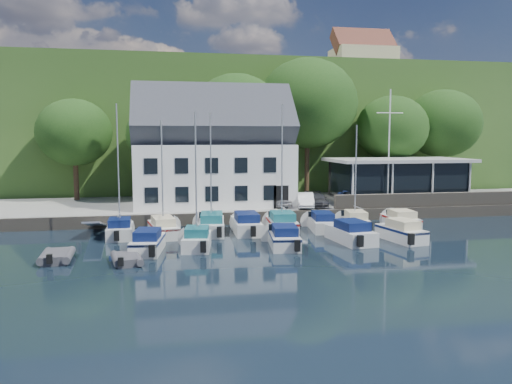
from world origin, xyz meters
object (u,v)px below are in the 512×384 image
Objects in this scene: boat_r1_7 at (400,219)px; dinghy_0 at (57,255)px; car_dgrey at (316,200)px; car_silver at (278,199)px; boat_r2_1 at (196,180)px; dinghy_1 at (127,258)px; boat_r1_4 at (282,170)px; boat_r1_6 at (356,172)px; car_white at (305,200)px; car_blue at (349,197)px; boat_r2_2 at (284,236)px; boat_r1_2 at (211,169)px; boat_r2_0 at (148,240)px; boat_r1_1 at (162,176)px; boat_r1_3 at (246,222)px; boat_r2_3 at (351,231)px; club_pavilion at (397,179)px; boat_r1_0 at (118,177)px; boat_r2_4 at (401,230)px; boat_r1_5 at (322,221)px; flagpole at (389,148)px; harbor_building at (213,157)px.

boat_r1_7 is 1.77× the size of dinghy_0.
car_dgrey is at bearing 132.91° from boat_r1_7.
car_silver is at bearing 35.56° from dinghy_0.
dinghy_1 is at bearing -136.66° from boat_r2_1.
boat_r1_4 is 5.89m from boat_r1_6.
car_blue is at bearing 24.98° from car_white.
boat_r2_2 is (-2.31, -11.79, -0.92)m from car_silver.
boat_r1_2 is 8.02m from boat_r2_2.
boat_r2_0 is (-9.83, -5.10, -3.97)m from boat_r1_4.
boat_r1_6 is 18.99m from dinghy_1.
car_white is 13.84m from boat_r1_1.
boat_r1_3 is (-3.95, -6.56, -0.86)m from car_silver.
boat_r2_1 is at bearing -150.55° from boat_r1_6.
boat_r1_2 is at bearing 145.08° from boat_r2_3.
boat_r1_0 is at bearing -160.91° from club_pavilion.
boat_r1_3 is at bearing 143.89° from boat_r2_4.
car_blue is 18.76m from boat_r2_1.
boat_r1_3 is 2.45× the size of dinghy_1.
boat_r1_5 reaches higher than dinghy_1.
boat_r2_4 is at bearing 7.73° from boat_r2_1.
boat_r2_0 is (-0.96, -5.07, -3.63)m from boat_r1_1.
car_silver reaches higher than boat_r2_3.
car_silver reaches higher than boat_r2_4.
car_dgrey is 0.66× the size of boat_r2_3.
flagpole is at bearing 37.80° from boat_r2_1.
boat_r2_4 is (17.17, 0.25, 0.04)m from boat_r2_0.
boat_r1_6 reaches higher than boat_r1_3.
boat_r2_2 is (4.25, -5.44, -4.08)m from boat_r1_2.
boat_r2_1 is at bearing -99.96° from harbor_building.
dinghy_1 is at bearing -84.40° from boat_r1_0.
club_pavilion is 2.29× the size of boat_r2_4.
harbor_building reaches higher than boat_r1_5.
boat_r1_4 is 1.65× the size of boat_r2_0.
car_blue reaches higher than boat_r1_3.
boat_r2_1 is (-17.95, -10.27, -1.77)m from flagpole.
boat_r2_4 is at bearing -0.81° from dinghy_1.
car_white is 17.10m from boat_r2_0.
boat_r1_4 reaches higher than boat_r1_6.
boat_r1_2 is at bearing 135.11° from boat_r2_2.
boat_r2_1 is at bearing -176.34° from boat_r2_2.
harbor_building is 3.66× the size of car_white.
dinghy_0 is 1.12× the size of dinghy_1.
car_white reaches higher than boat_r2_3.
boat_r1_0 is 0.90× the size of boat_r1_2.
boat_r2_2 is at bearing -136.74° from club_pavilion.
boat_r2_1 is (-11.42, -10.87, 2.83)m from car_dgrey.
boat_r2_2 is (-5.74, -11.21, -0.88)m from car_dgrey.
boat_r1_2 reaches higher than car_silver.
boat_r2_4 is (1.45, -4.87, -3.67)m from boat_r1_6.
boat_r2_0 is at bearing -110.01° from boat_r1_1.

